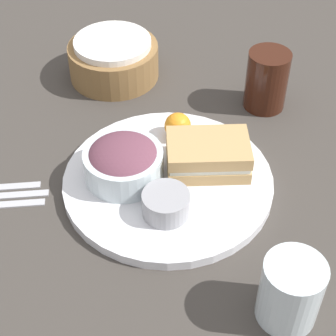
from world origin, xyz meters
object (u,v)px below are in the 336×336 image
object	(u,v)px
drink_glass	(267,80)
sandwich	(208,155)
dressing_cup	(166,204)
bread_basket	(114,59)
water_glass	(290,292)
salad_bowl	(123,161)
plate	(168,182)

from	to	relation	value
drink_glass	sandwich	bearing A→B (deg)	-144.04
sandwich	dressing_cup	distance (m)	0.11
bread_basket	water_glass	bearing A→B (deg)	-86.63
sandwich	salad_bowl	size ratio (longest dim) A/B	1.22
water_glass	bread_basket	bearing A→B (deg)	93.37
plate	water_glass	world-z (taller)	water_glass
bread_basket	salad_bowl	bearing A→B (deg)	-105.24
plate	drink_glass	size ratio (longest dim) A/B	3.00
salad_bowl	plate	bearing A→B (deg)	-26.63
plate	sandwich	xyz separation A→B (m)	(0.06, -0.00, 0.03)
salad_bowl	bread_basket	world-z (taller)	same
plate	water_glass	bearing A→B (deg)	-79.04
water_glass	salad_bowl	bearing A→B (deg)	110.71
drink_glass	salad_bowl	bearing A→B (deg)	-162.49
dressing_cup	drink_glass	bearing A→B (deg)	35.22
drink_glass	bread_basket	distance (m)	0.28
salad_bowl	dressing_cup	world-z (taller)	salad_bowl
plate	drink_glass	distance (m)	0.26
salad_bowl	drink_glass	world-z (taller)	drink_glass
salad_bowl	dressing_cup	xyz separation A→B (m)	(0.03, -0.09, -0.01)
salad_bowl	drink_glass	xyz separation A→B (m)	(0.29, 0.09, 0.01)
salad_bowl	bread_basket	distance (m)	0.28
salad_bowl	bread_basket	size ratio (longest dim) A/B	0.71
dressing_cup	drink_glass	size ratio (longest dim) A/B	0.64
dressing_cup	water_glass	distance (m)	0.21
drink_glass	water_glass	bearing A→B (deg)	-115.59
plate	drink_glass	world-z (taller)	drink_glass
bread_basket	drink_glass	bearing A→B (deg)	-40.78
sandwich	water_glass	world-z (taller)	water_glass
sandwich	salad_bowl	distance (m)	0.13
dressing_cup	bread_basket	size ratio (longest dim) A/B	0.41
plate	dressing_cup	bearing A→B (deg)	-114.67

